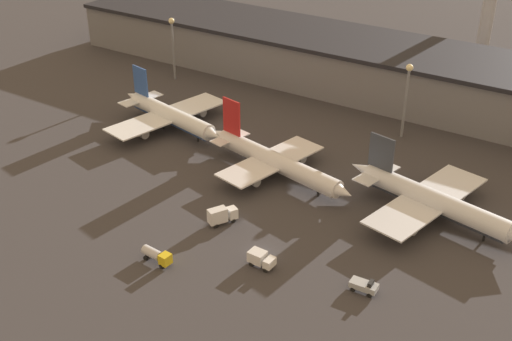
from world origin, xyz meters
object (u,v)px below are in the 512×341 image
(airplane_0, at_px, (170,115))
(airplane_1, at_px, (275,161))
(service_vehicle_3, at_px, (261,259))
(service_vehicle_2, at_px, (222,215))
(service_vehicle_1, at_px, (157,255))
(airplane_2, at_px, (432,201))
(service_vehicle_0, at_px, (364,286))

(airplane_0, height_order, airplane_1, airplane_1)
(airplane_1, bearing_deg, service_vehicle_3, -50.74)
(airplane_1, bearing_deg, service_vehicle_2, -74.48)
(airplane_0, xyz_separation_m, service_vehicle_3, (52.46, -36.86, -2.16))
(airplane_0, height_order, service_vehicle_1, airplane_0)
(airplane_2, bearing_deg, service_vehicle_1, -119.05)
(airplane_0, xyz_separation_m, service_vehicle_0, (71.57, -33.08, -2.55))
(airplane_0, distance_m, service_vehicle_1, 58.76)
(service_vehicle_0, relative_size, service_vehicle_3, 0.99)
(airplane_1, relative_size, airplane_2, 1.05)
(airplane_2, xyz_separation_m, service_vehicle_2, (-34.84, -25.79, -1.88))
(service_vehicle_1, bearing_deg, service_vehicle_3, 34.07)
(airplane_1, height_order, service_vehicle_1, airplane_1)
(service_vehicle_0, bearing_deg, service_vehicle_3, -171.70)
(airplane_0, relative_size, service_vehicle_2, 6.05)
(service_vehicle_0, bearing_deg, service_vehicle_2, 170.90)
(airplane_1, height_order, service_vehicle_0, airplane_1)
(airplane_0, relative_size, service_vehicle_1, 6.01)
(airplane_2, relative_size, service_vehicle_2, 6.49)
(service_vehicle_1, relative_size, service_vehicle_2, 1.01)
(airplane_1, bearing_deg, airplane_2, 16.20)
(airplane_2, distance_m, service_vehicle_1, 56.93)
(service_vehicle_0, relative_size, service_vehicle_1, 0.77)
(airplane_0, xyz_separation_m, service_vehicle_1, (35.71, -46.61, -2.21))
(airplane_1, distance_m, service_vehicle_0, 44.01)
(airplane_0, distance_m, service_vehicle_3, 64.15)
(service_vehicle_1, bearing_deg, service_vehicle_0, 24.54)
(service_vehicle_1, bearing_deg, service_vehicle_2, 85.82)
(service_vehicle_1, xyz_separation_m, service_vehicle_3, (16.75, 9.75, 0.05))
(airplane_1, distance_m, service_vehicle_2, 23.16)
(airplane_2, distance_m, service_vehicle_3, 39.11)
(airplane_0, bearing_deg, airplane_2, 9.03)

